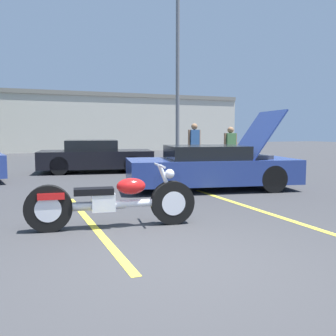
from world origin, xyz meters
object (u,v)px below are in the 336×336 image
light_pole (179,62)px  spectator_near_motorcycle (230,146)px  motorcycle (112,202)px  spectator_by_show_car (194,143)px  show_car_hood_open (213,167)px  parked_car_right_row (95,157)px

light_pole → spectator_near_motorcycle: 6.30m
motorcycle → spectator_by_show_car: size_ratio=1.46×
spectator_near_motorcycle → spectator_by_show_car: spectator_by_show_car is taller
show_car_hood_open → parked_car_right_row: 5.74m
show_car_hood_open → spectator_by_show_car: (1.59, 4.26, 0.50)m
show_car_hood_open → spectator_near_motorcycle: size_ratio=2.76×
parked_car_right_row → light_pole: bearing=39.6°
motorcycle → spectator_near_motorcycle: (5.66, 5.61, 0.58)m
spectator_by_show_car → parked_car_right_row: bearing=162.5°
parked_car_right_row → spectator_by_show_car: spectator_by_show_car is taller
spectator_by_show_car → spectator_near_motorcycle: bearing=-65.0°
motorcycle → spectator_near_motorcycle: bearing=53.3°
motorcycle → show_car_hood_open: show_car_hood_open is taller
motorcycle → spectator_by_show_car: bearing=63.5°
light_pole → parked_car_right_row: (-4.53, -2.46, -4.17)m
light_pole → spectator_by_show_car: light_pole is taller
light_pole → parked_car_right_row: bearing=-151.5°
light_pole → show_car_hood_open: bearing=-108.0°
light_pole → motorcycle: size_ratio=3.28×
light_pole → spectator_near_motorcycle: bearing=-93.2°
parked_car_right_row → spectator_by_show_car: 3.77m
parked_car_right_row → spectator_near_motorcycle: spectator_near_motorcycle is taller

